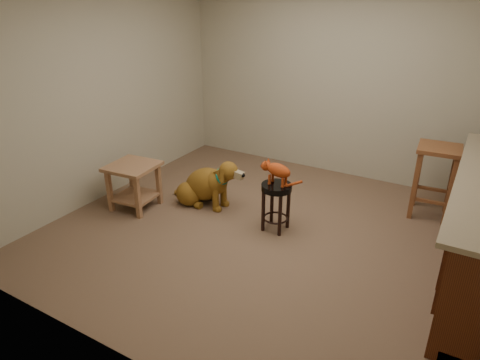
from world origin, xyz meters
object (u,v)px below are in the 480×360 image
Objects in this scene: wood_stool at (434,180)px; tabby_kitten at (276,170)px; padded_stool at (276,198)px; side_table at (134,180)px; golden_retriever at (205,185)px.

wood_stool is 1.83m from tabby_kitten.
padded_stool is 1.69m from side_table.
wood_stool reaches higher than golden_retriever.
side_table is (-1.65, -0.37, -0.02)m from padded_stool.
golden_retriever is at bearing 173.36° from padded_stool.
wood_stool reaches higher than padded_stool.
golden_retriever is (0.67, 0.48, -0.11)m from side_table.
side_table is 1.23× the size of tabby_kitten.
tabby_kitten reaches higher than padded_stool.
golden_retriever reaches higher than padded_stool.
padded_stool is 1.15× the size of tabby_kitten.
wood_stool is 0.80× the size of golden_retriever.
tabby_kitten is (1.64, 0.37, 0.32)m from side_table.
side_table is at bearing -142.75° from golden_retriever.
golden_retriever is at bearing 174.55° from tabby_kitten.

